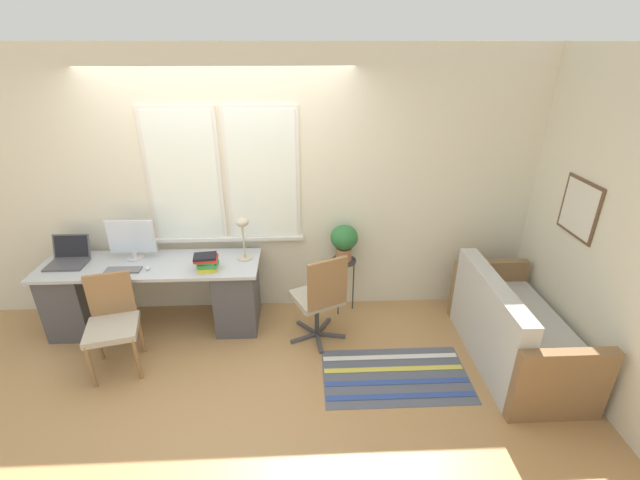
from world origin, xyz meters
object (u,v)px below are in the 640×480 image
object	(u,v)px
desk_lamp	(243,229)
plant_stand	(343,266)
desk_chair_wooden	(112,321)
mouse	(148,268)
laptop	(69,258)
keyboard	(123,270)
potted_plant	(344,240)
monitor	(132,239)
office_chair_swivel	(320,297)
couch_loveseat	(513,333)
book_stack	(207,262)

from	to	relation	value
desk_lamp	plant_stand	world-z (taller)	desk_lamp
desk_chair_wooden	mouse	bearing A→B (deg)	51.26
laptop	keyboard	distance (m)	0.61
plant_stand	potted_plant	bearing A→B (deg)	-90.00
laptop	monitor	bearing A→B (deg)	6.50
office_chair_swivel	couch_loveseat	distance (m)	1.79
laptop	plant_stand	size ratio (longest dim) A/B	0.58
desk_chair_wooden	couch_loveseat	xyz separation A→B (m)	(3.58, -0.09, -0.18)
monitor	plant_stand	distance (m)	2.14
office_chair_swivel	book_stack	bearing A→B (deg)	-33.39
laptop	keyboard	world-z (taller)	laptop
laptop	desk_chair_wooden	distance (m)	0.92
desk_chair_wooden	plant_stand	xyz separation A→B (m)	(2.11, 0.79, 0.07)
laptop	desk_chair_wooden	world-z (taller)	laptop
laptop	desk_lamp	xyz separation A→B (m)	(1.70, 0.02, 0.26)
monitor	mouse	distance (m)	0.37
book_stack	potted_plant	bearing A→B (deg)	15.27
desk_chair_wooden	office_chair_swivel	bearing A→B (deg)	-5.52
book_stack	plant_stand	size ratio (longest dim) A/B	0.38
keyboard	office_chair_swivel	distance (m)	1.88
book_stack	office_chair_swivel	size ratio (longest dim) A/B	0.24
plant_stand	book_stack	bearing A→B (deg)	-164.73
keyboard	couch_loveseat	xyz separation A→B (m)	(3.60, -0.53, -0.45)
couch_loveseat	plant_stand	xyz separation A→B (m)	(-1.47, 0.88, 0.25)
desk_chair_wooden	keyboard	bearing A→B (deg)	78.20
potted_plant	monitor	bearing A→B (deg)	-177.30
book_stack	laptop	bearing A→B (deg)	171.91
plant_stand	monitor	bearing A→B (deg)	-177.30
couch_loveseat	potted_plant	bearing A→B (deg)	59.15
laptop	couch_loveseat	bearing A→B (deg)	-9.65
monitor	couch_loveseat	xyz separation A→B (m)	(3.57, -0.78, -0.65)
keyboard	plant_stand	world-z (taller)	keyboard
mouse	book_stack	distance (m)	0.57
desk_lamp	mouse	bearing A→B (deg)	-167.85
desk_lamp	couch_loveseat	world-z (taller)	desk_lamp
mouse	couch_loveseat	size ratio (longest dim) A/B	0.05
desk_chair_wooden	plant_stand	bearing A→B (deg)	6.86
potted_plant	desk_lamp	bearing A→B (deg)	-171.78
office_chair_swivel	desk_chair_wooden	bearing A→B (deg)	-16.46
monitor	desk_chair_wooden	distance (m)	0.84
desk_chair_wooden	plant_stand	size ratio (longest dim) A/B	1.42
desk_lamp	book_stack	xyz separation A→B (m)	(-0.33, -0.22, -0.23)
book_stack	mouse	bearing A→B (deg)	177.30
monitor	plant_stand	xyz separation A→B (m)	(2.10, 0.10, -0.40)
monitor	keyboard	xyz separation A→B (m)	(-0.03, -0.25, -0.21)
desk_lamp	couch_loveseat	xyz separation A→B (m)	(2.48, -0.73, -0.75)
couch_loveseat	book_stack	bearing A→B (deg)	79.59
keyboard	book_stack	bearing A→B (deg)	-0.83
laptop	mouse	bearing A→B (deg)	-11.78
laptop	plant_stand	distance (m)	2.72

